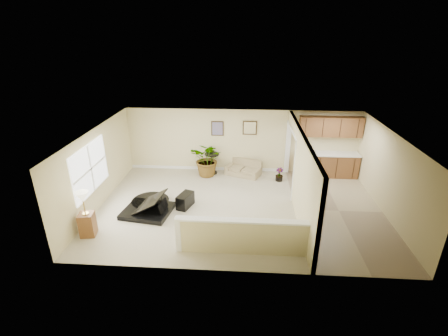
# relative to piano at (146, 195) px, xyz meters

# --- Properties ---
(floor) EXTENTS (9.00, 9.00, 0.00)m
(floor) POSITION_rel_piano_xyz_m (2.89, 0.39, -0.56)
(floor) COLOR tan
(floor) RESTS_ON ground
(back_wall) EXTENTS (9.00, 0.04, 2.50)m
(back_wall) POSITION_rel_piano_xyz_m (2.89, 3.39, 0.69)
(back_wall) COLOR beige
(back_wall) RESTS_ON floor
(front_wall) EXTENTS (9.00, 0.04, 2.50)m
(front_wall) POSITION_rel_piano_xyz_m (2.89, -2.61, 0.69)
(front_wall) COLOR beige
(front_wall) RESTS_ON floor
(left_wall) EXTENTS (0.04, 6.00, 2.50)m
(left_wall) POSITION_rel_piano_xyz_m (-1.61, 0.39, 0.69)
(left_wall) COLOR beige
(left_wall) RESTS_ON floor
(right_wall) EXTENTS (0.04, 6.00, 2.50)m
(right_wall) POSITION_rel_piano_xyz_m (7.39, 0.39, 0.69)
(right_wall) COLOR beige
(right_wall) RESTS_ON floor
(ceiling) EXTENTS (9.00, 6.00, 0.04)m
(ceiling) POSITION_rel_piano_xyz_m (2.89, 0.39, 1.94)
(ceiling) COLOR white
(ceiling) RESTS_ON back_wall
(kitchen_vinyl) EXTENTS (2.70, 6.00, 0.01)m
(kitchen_vinyl) POSITION_rel_piano_xyz_m (6.04, 0.39, -0.56)
(kitchen_vinyl) COLOR tan
(kitchen_vinyl) RESTS_ON floor
(interior_partition) EXTENTS (0.18, 5.99, 2.50)m
(interior_partition) POSITION_rel_piano_xyz_m (4.69, 0.65, 0.66)
(interior_partition) COLOR beige
(interior_partition) RESTS_ON floor
(pony_half_wall) EXTENTS (3.42, 0.22, 1.00)m
(pony_half_wall) POSITION_rel_piano_xyz_m (2.96, -1.91, -0.04)
(pony_half_wall) COLOR beige
(pony_half_wall) RESTS_ON floor
(left_window) EXTENTS (0.05, 2.15, 1.45)m
(left_window) POSITION_rel_piano_xyz_m (-1.60, -0.11, 0.89)
(left_window) COLOR white
(left_window) RESTS_ON left_wall
(wall_art_left) EXTENTS (0.48, 0.04, 0.58)m
(wall_art_left) POSITION_rel_piano_xyz_m (1.94, 3.36, 1.19)
(wall_art_left) COLOR #382914
(wall_art_left) RESTS_ON back_wall
(wall_mirror) EXTENTS (0.55, 0.04, 0.55)m
(wall_mirror) POSITION_rel_piano_xyz_m (3.19, 3.36, 1.24)
(wall_mirror) COLOR #382914
(wall_mirror) RESTS_ON back_wall
(kitchen_cabinets) EXTENTS (2.36, 0.65, 2.33)m
(kitchen_cabinets) POSITION_rel_piano_xyz_m (6.08, 3.12, 0.31)
(kitchen_cabinets) COLOR brown
(kitchen_cabinets) RESTS_ON floor
(piano) EXTENTS (1.81, 1.85, 1.35)m
(piano) POSITION_rel_piano_xyz_m (0.00, 0.00, 0.00)
(piano) COLOR black
(piano) RESTS_ON floor
(piano_bench) EXTENTS (0.54, 0.74, 0.45)m
(piano_bench) POSITION_rel_piano_xyz_m (1.15, 0.34, -0.34)
(piano_bench) COLOR black
(piano_bench) RESTS_ON floor
(loveseat) EXTENTS (1.58, 1.21, 0.75)m
(loveseat) POSITION_rel_piano_xyz_m (2.98, 3.03, -0.28)
(loveseat) COLOR tan
(loveseat) RESTS_ON floor
(accent_table) EXTENTS (0.57, 0.57, 0.83)m
(accent_table) POSITION_rel_piano_xyz_m (1.74, 3.04, -0.03)
(accent_table) COLOR black
(accent_table) RESTS_ON floor
(palm_plant) EXTENTS (1.55, 1.45, 1.39)m
(palm_plant) POSITION_rel_piano_xyz_m (1.62, 2.80, 0.12)
(palm_plant) COLOR black
(palm_plant) RESTS_ON floor
(small_plant) EXTENTS (0.35, 0.35, 0.52)m
(small_plant) POSITION_rel_piano_xyz_m (4.34, 2.50, -0.34)
(small_plant) COLOR black
(small_plant) RESTS_ON floor
(lamp_stand) EXTENTS (0.45, 0.45, 1.34)m
(lamp_stand) POSITION_rel_piano_xyz_m (-1.26, -1.39, 0.00)
(lamp_stand) COLOR brown
(lamp_stand) RESTS_ON floor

